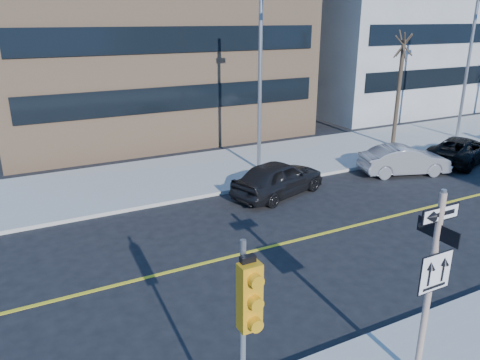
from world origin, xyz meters
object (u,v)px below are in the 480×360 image
streetlight_a (263,72)px  streetlight_b (472,60)px  parked_car_a (278,178)px  parked_car_c (462,150)px  street_tree_west (403,48)px  traffic_signal (248,315)px  parked_car_b (404,160)px  sign_pole (431,278)px

streetlight_a → streetlight_b: size_ratio=1.00×
parked_car_a → parked_car_c: (10.87, -0.30, -0.09)m
streetlight_b → street_tree_west: streetlight_b is taller
traffic_signal → street_tree_west: (17.00, 13.96, 2.50)m
parked_car_b → parked_car_c: parked_car_b is taller
sign_pole → parked_car_a: bearing=73.1°
parked_car_c → streetlight_b: bearing=-69.7°
streetlight_a → street_tree_west: bearing=3.5°
streetlight_b → parked_car_c: bearing=-141.5°
streetlight_a → sign_pole: bearing=-106.8°
traffic_signal → sign_pole: bearing=2.1°
sign_pole → traffic_signal: (-4.00, -0.15, 0.59)m
streetlight_b → street_tree_west: 5.09m
sign_pole → street_tree_west: 19.22m
traffic_signal → parked_car_c: size_ratio=0.84×
sign_pole → parked_car_c: sign_pole is taller
traffic_signal → streetlight_a: (8.00, 13.42, 1.73)m
traffic_signal → parked_car_c: bearing=29.6°
parked_car_c → streetlight_a: streetlight_a is taller
parked_car_a → streetlight_a: 4.99m
sign_pole → parked_car_b: size_ratio=0.97×
sign_pole → parked_car_b: (9.94, 10.03, -1.75)m
traffic_signal → streetlight_b: streetlight_b is taller
sign_pole → traffic_signal: sign_pole is taller
sign_pole → streetlight_b: size_ratio=0.51×
streetlight_a → street_tree_west: (9.00, 0.54, 0.77)m
parked_car_b → street_tree_west: bearing=-20.7°
traffic_signal → parked_car_b: size_ratio=0.96×
traffic_signal → streetlight_b: (22.00, 13.42, 1.73)m
parked_car_a → parked_car_b: bearing=-110.6°
parked_car_a → streetlight_a: streetlight_a is taller
traffic_signal → parked_car_c: (18.03, 10.26, -2.37)m
parked_car_b → streetlight_a: 7.89m
parked_car_b → street_tree_west: 6.86m
parked_car_a → parked_car_c: 10.87m
parked_car_c → sign_pole: bearing=107.6°
parked_car_b → parked_car_c: bearing=-70.6°
parked_car_a → traffic_signal: bearing=128.5°
sign_pole → parked_car_c: size_ratio=0.86×
parked_car_c → street_tree_west: bearing=-2.6°
parked_car_b → streetlight_a: bearing=79.7°
parked_car_b → parked_car_a: bearing=105.1°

